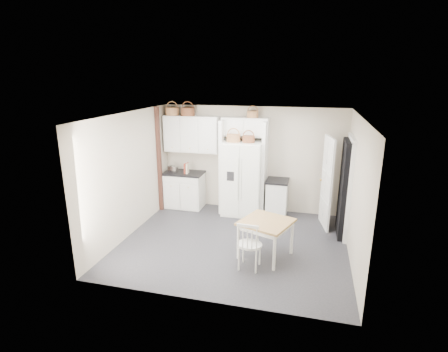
# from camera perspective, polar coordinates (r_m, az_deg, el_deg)

# --- Properties ---
(floor) EXTENTS (4.50, 4.50, 0.00)m
(floor) POSITION_cam_1_polar(r_m,az_deg,el_deg) (7.32, 1.59, -10.79)
(floor) COLOR #28272D
(floor) RESTS_ON ground
(ceiling) EXTENTS (4.50, 4.50, 0.00)m
(ceiling) POSITION_cam_1_polar(r_m,az_deg,el_deg) (6.56, 1.76, 9.90)
(ceiling) COLOR white
(ceiling) RESTS_ON wall_back
(wall_back) EXTENTS (4.50, 0.00, 4.50)m
(wall_back) POSITION_cam_1_polar(r_m,az_deg,el_deg) (8.72, 4.57, 2.75)
(wall_back) COLOR beige
(wall_back) RESTS_ON floor
(wall_left) EXTENTS (0.00, 4.00, 4.00)m
(wall_left) POSITION_cam_1_polar(r_m,az_deg,el_deg) (7.62, -15.07, 0.26)
(wall_left) COLOR beige
(wall_left) RESTS_ON floor
(wall_right) EXTENTS (0.00, 4.00, 4.00)m
(wall_right) POSITION_cam_1_polar(r_m,az_deg,el_deg) (6.73, 20.72, -2.34)
(wall_right) COLOR beige
(wall_right) RESTS_ON floor
(refrigerator) EXTENTS (0.93, 0.75, 1.81)m
(refrigerator) POSITION_cam_1_polar(r_m,az_deg,el_deg) (8.50, 3.08, -0.35)
(refrigerator) COLOR white
(refrigerator) RESTS_ON floor
(base_cab_left) EXTENTS (0.96, 0.61, 0.89)m
(base_cab_left) POSITION_cam_1_polar(r_m,az_deg,el_deg) (9.11, -6.46, -2.31)
(base_cab_left) COLOR white
(base_cab_left) RESTS_ON floor
(base_cab_right) EXTENTS (0.49, 0.59, 0.86)m
(base_cab_right) POSITION_cam_1_polar(r_m,az_deg,el_deg) (8.60, 8.62, -3.64)
(base_cab_right) COLOR white
(base_cab_right) RESTS_ON floor
(dining_table) EXTENTS (1.11, 1.11, 0.72)m
(dining_table) POSITION_cam_1_polar(r_m,az_deg,el_deg) (6.71, 6.80, -10.11)
(dining_table) COLOR olive
(dining_table) RESTS_ON floor
(windsor_chair) EXTENTS (0.46, 0.43, 0.90)m
(windsor_chair) POSITION_cam_1_polar(r_m,az_deg,el_deg) (6.26, 4.22, -11.10)
(windsor_chair) COLOR white
(windsor_chair) RESTS_ON floor
(counter_left) EXTENTS (1.00, 0.65, 0.04)m
(counter_left) POSITION_cam_1_polar(r_m,az_deg,el_deg) (8.98, -6.56, 0.50)
(counter_left) COLOR black
(counter_left) RESTS_ON base_cab_left
(counter_right) EXTENTS (0.53, 0.63, 0.04)m
(counter_right) POSITION_cam_1_polar(r_m,az_deg,el_deg) (8.46, 8.74, -0.78)
(counter_right) COLOR black
(counter_right) RESTS_ON base_cab_right
(toaster) EXTENTS (0.26, 0.18, 0.17)m
(toaster) POSITION_cam_1_polar(r_m,az_deg,el_deg) (8.97, -8.34, 1.11)
(toaster) COLOR silver
(toaster) RESTS_ON counter_left
(cookbook_red) EXTENTS (0.08, 0.18, 0.26)m
(cookbook_red) POSITION_cam_1_polar(r_m,az_deg,el_deg) (8.83, -6.17, 1.28)
(cookbook_red) COLOR maroon
(cookbook_red) RESTS_ON counter_left
(cookbook_cream) EXTENTS (0.05, 0.17, 0.26)m
(cookbook_cream) POSITION_cam_1_polar(r_m,az_deg,el_deg) (8.82, -5.99, 1.24)
(cookbook_cream) COLOR beige
(cookbook_cream) RESTS_ON counter_left
(basket_upper_a) EXTENTS (0.34, 0.34, 0.19)m
(basket_upper_a) POSITION_cam_1_polar(r_m,az_deg,el_deg) (8.92, -8.45, 10.40)
(basket_upper_a) COLOR #975B32
(basket_upper_a) RESTS_ON upper_cabinet
(basket_upper_b) EXTENTS (0.34, 0.34, 0.20)m
(basket_upper_b) POSITION_cam_1_polar(r_m,az_deg,el_deg) (8.78, -5.93, 10.41)
(basket_upper_b) COLOR brown
(basket_upper_b) RESTS_ON upper_cabinet
(basket_bridge_b) EXTENTS (0.27, 0.27, 0.16)m
(basket_bridge_b) POSITION_cam_1_polar(r_m,az_deg,el_deg) (8.36, 4.69, 10.01)
(basket_bridge_b) COLOR #975B32
(basket_bridge_b) RESTS_ON bridge_cabinet
(basket_fridge_a) EXTENTS (0.33, 0.33, 0.17)m
(basket_fridge_a) POSITION_cam_1_polar(r_m,az_deg,el_deg) (8.22, 1.55, 6.21)
(basket_fridge_a) COLOR #975B32
(basket_fridge_a) RESTS_ON refrigerator
(basket_fridge_b) EXTENTS (0.29, 0.29, 0.16)m
(basket_fridge_b) POSITION_cam_1_polar(r_m,az_deg,el_deg) (8.15, 4.02, 6.02)
(basket_fridge_b) COLOR brown
(basket_fridge_b) RESTS_ON refrigerator
(upper_cabinet) EXTENTS (1.40, 0.34, 0.90)m
(upper_cabinet) POSITION_cam_1_polar(r_m,az_deg,el_deg) (8.82, -5.26, 6.85)
(upper_cabinet) COLOR white
(upper_cabinet) RESTS_ON wall_back
(bridge_cabinet) EXTENTS (1.12, 0.34, 0.45)m
(bridge_cabinet) POSITION_cam_1_polar(r_m,az_deg,el_deg) (8.43, 3.48, 8.01)
(bridge_cabinet) COLOR white
(bridge_cabinet) RESTS_ON wall_back
(fridge_panel_left) EXTENTS (0.08, 0.60, 2.30)m
(fridge_panel_left) POSITION_cam_1_polar(r_m,az_deg,el_deg) (8.61, -0.13, 1.59)
(fridge_panel_left) COLOR white
(fridge_panel_left) RESTS_ON floor
(fridge_panel_right) EXTENTS (0.08, 0.60, 2.30)m
(fridge_panel_right) POSITION_cam_1_polar(r_m,az_deg,el_deg) (8.42, 6.61, 1.15)
(fridge_panel_right) COLOR white
(fridge_panel_right) RESTS_ON floor
(trim_post) EXTENTS (0.09, 0.09, 2.60)m
(trim_post) POSITION_cam_1_polar(r_m,az_deg,el_deg) (8.76, -10.53, 2.58)
(trim_post) COLOR black
(trim_post) RESTS_ON floor
(doorway_void) EXTENTS (0.18, 0.85, 2.05)m
(doorway_void) POSITION_cam_1_polar(r_m,az_deg,el_deg) (7.75, 19.14, -1.95)
(doorway_void) COLOR black
(doorway_void) RESTS_ON floor
(door_slab) EXTENTS (0.21, 0.79, 2.05)m
(door_slab) POSITION_cam_1_polar(r_m,az_deg,el_deg) (8.04, 16.42, -1.06)
(door_slab) COLOR white
(door_slab) RESTS_ON floor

